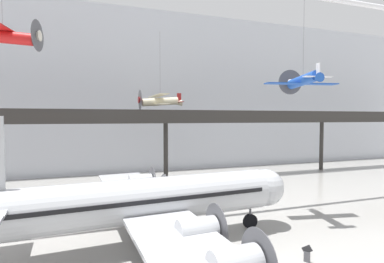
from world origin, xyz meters
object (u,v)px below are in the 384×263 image
suspended_plane_red_highwing (3,36)px  suspended_plane_cream_biplane (160,101)px  suspended_plane_blue_trainer (303,81)px  airliner_silver_main (140,202)px  info_sign_pedestal (307,255)px

suspended_plane_red_highwing → suspended_plane_cream_biplane: 21.23m
suspended_plane_blue_trainer → suspended_plane_cream_biplane: (-9.16, 20.96, -1.05)m
airliner_silver_main → suspended_plane_blue_trainer: (15.83, 1.43, 9.87)m
airliner_silver_main → suspended_plane_cream_biplane: bearing=69.6°
suspended_plane_red_highwing → info_sign_pedestal: suspended_plane_red_highwing is taller
info_sign_pedestal → suspended_plane_cream_biplane: bearing=66.7°
suspended_plane_blue_trainer → suspended_plane_red_highwing: (-27.93, 13.16, 5.07)m
suspended_plane_blue_trainer → info_sign_pedestal: 15.88m
suspended_plane_red_highwing → suspended_plane_cream_biplane: size_ratio=0.81×
suspended_plane_red_highwing → suspended_plane_blue_trainer: bearing=-12.6°
suspended_plane_red_highwing → suspended_plane_cream_biplane: suspended_plane_red_highwing is taller
suspended_plane_blue_trainer → airliner_silver_main: bearing=106.4°
airliner_silver_main → suspended_plane_cream_biplane: (6.67, 22.38, 8.82)m
suspended_plane_blue_trainer → info_sign_pedestal: (-5.50, -7.46, -12.90)m
suspended_plane_blue_trainer → suspended_plane_red_highwing: suspended_plane_red_highwing is taller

